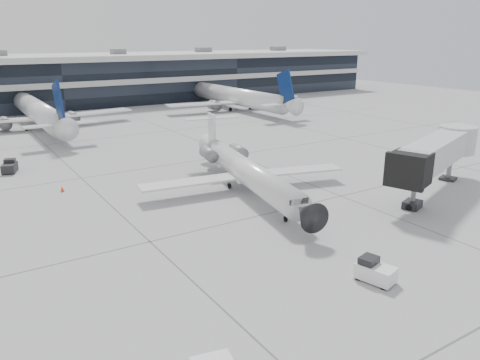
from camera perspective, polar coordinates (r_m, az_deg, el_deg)
ground at (r=41.07m, az=2.14°, el=-4.42°), size 220.00×220.00×0.00m
terminal at (r=115.92m, az=-21.92°, el=10.87°), size 170.00×22.00×10.00m
bg_jet_center at (r=88.78m, az=-23.18°, el=5.92°), size 32.00×40.00×9.60m
bg_jet_right at (r=102.89m, az=-0.57°, el=8.63°), size 32.00×40.00×9.60m
regional_jet at (r=47.36m, az=0.62°, el=1.25°), size 21.54×26.85×6.23m
jet_bridge at (r=50.60m, az=23.09°, el=3.30°), size 17.49×8.65×5.75m
baggage_tug at (r=31.63m, az=16.09°, el=-10.62°), size 1.97×2.67×1.52m
traffic_cone at (r=50.65m, az=-20.86°, el=-1.03°), size 0.52×0.52×0.59m
far_tug at (r=60.25m, az=-26.27°, el=1.47°), size 2.09×2.68×1.49m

